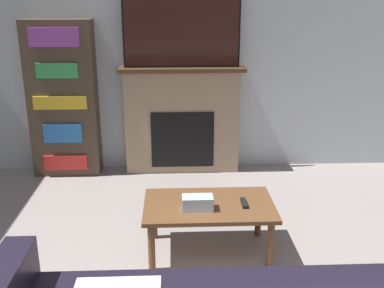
{
  "coord_description": "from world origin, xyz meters",
  "views": [
    {
      "loc": [
        -0.12,
        -0.84,
        1.87
      ],
      "look_at": [
        0.02,
        2.51,
        0.75
      ],
      "focal_mm": 42.0,
      "sensor_mm": 36.0,
      "label": 1
    }
  ],
  "objects_px": {
    "fireplace": "(182,120)",
    "tv": "(182,33)",
    "bookshelf": "(63,100)",
    "coffee_table": "(209,210)"
  },
  "relations": [
    {
      "from": "fireplace",
      "to": "bookshelf",
      "type": "height_order",
      "value": "bookshelf"
    },
    {
      "from": "fireplace",
      "to": "tv",
      "type": "height_order",
      "value": "tv"
    },
    {
      "from": "fireplace",
      "to": "bookshelf",
      "type": "xyz_separation_m",
      "value": [
        -1.25,
        -0.02,
        0.24
      ]
    },
    {
      "from": "tv",
      "to": "coffee_table",
      "type": "height_order",
      "value": "tv"
    },
    {
      "from": "fireplace",
      "to": "bookshelf",
      "type": "relative_size",
      "value": 0.81
    },
    {
      "from": "coffee_table",
      "to": "fireplace",
      "type": "bearing_deg",
      "value": 95.34
    },
    {
      "from": "fireplace",
      "to": "coffee_table",
      "type": "relative_size",
      "value": 1.38
    },
    {
      "from": "tv",
      "to": "bookshelf",
      "type": "relative_size",
      "value": 0.73
    },
    {
      "from": "fireplace",
      "to": "tv",
      "type": "distance_m",
      "value": 0.91
    },
    {
      "from": "coffee_table",
      "to": "bookshelf",
      "type": "distance_m",
      "value": 2.24
    }
  ]
}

